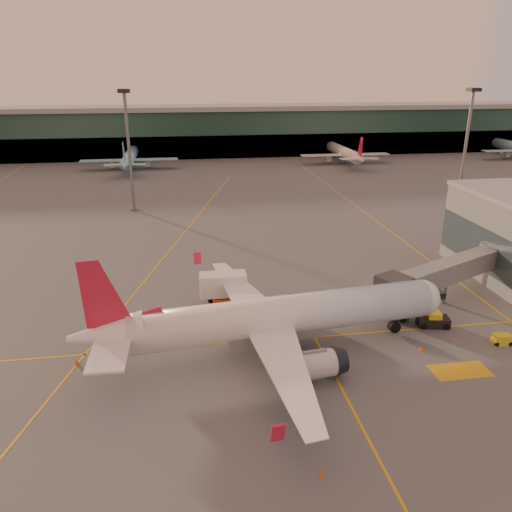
{
  "coord_description": "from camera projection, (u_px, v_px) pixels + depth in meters",
  "views": [
    {
      "loc": [
        -9.38,
        -44.3,
        28.86
      ],
      "look_at": [
        0.31,
        19.45,
        5.0
      ],
      "focal_mm": 35.0,
      "sensor_mm": 36.0,
      "label": 1
    }
  ],
  "objects": [
    {
      "name": "terminal",
      "position": [
        205.0,
        131.0,
        180.84
      ],
      "size": [
        400.0,
        20.0,
        17.6
      ],
      "color": "#19382D",
      "rests_on": "ground"
    },
    {
      "name": "main_airplane",
      "position": [
        273.0,
        318.0,
        53.41
      ],
      "size": [
        41.24,
        37.28,
        12.45
      ],
      "rotation": [
        0.0,
        0.0,
        0.11
      ],
      "color": "white",
      "rests_on": "ground"
    },
    {
      "name": "cone_tail",
      "position": [
        77.0,
        362.0,
        52.22
      ],
      "size": [
        0.5,
        0.5,
        0.63
      ],
      "color": "#E8520C",
      "rests_on": "ground"
    },
    {
      "name": "catering_truck",
      "position": [
        224.0,
        288.0,
        64.37
      ],
      "size": [
        5.98,
        2.75,
        4.62
      ],
      "rotation": [
        0.0,
        0.0,
        -0.01
      ],
      "color": "#BD4A1B",
      "rests_on": "ground"
    },
    {
      "name": "cone_nose",
      "position": [
        452.0,
        340.0,
        56.62
      ],
      "size": [
        0.38,
        0.38,
        0.49
      ],
      "color": "#E8520C",
      "rests_on": "ground"
    },
    {
      "name": "cone_fwd",
      "position": [
        422.0,
        348.0,
        54.81
      ],
      "size": [
        0.49,
        0.49,
        0.62
      ],
      "color": "#E8520C",
      "rests_on": "ground"
    },
    {
      "name": "jet_bridge",
      "position": [
        454.0,
        271.0,
        65.63
      ],
      "size": [
        23.41,
        13.34,
        6.07
      ],
      "color": "slate",
      "rests_on": "ground"
    },
    {
      "name": "cone_wing_right",
      "position": [
        322.0,
        473.0,
        37.86
      ],
      "size": [
        0.43,
        0.43,
        0.55
      ],
      "color": "#E8520C",
      "rests_on": "ground"
    },
    {
      "name": "pushback_tug",
      "position": [
        433.0,
        320.0,
        60.01
      ],
      "size": [
        3.99,
        2.66,
        1.89
      ],
      "rotation": [
        0.0,
        0.0,
        -0.2
      ],
      "color": "black",
      "rests_on": "ground"
    },
    {
      "name": "gpu_cart",
      "position": [
        502.0,
        339.0,
        56.13
      ],
      "size": [
        2.1,
        1.37,
        1.17
      ],
      "rotation": [
        0.0,
        0.0,
        -0.09
      ],
      "color": "gold",
      "rests_on": "ground"
    },
    {
      "name": "taxi_markings",
      "position": [
        195.0,
        237.0,
        92.62
      ],
      "size": [
        100.12,
        173.0,
        0.01
      ],
      "color": "orange",
      "rests_on": "ground"
    },
    {
      "name": "ground",
      "position": [
        281.0,
        364.0,
        52.41
      ],
      "size": [
        600.0,
        600.0,
        0.0
      ],
      "primitive_type": "plane",
      "color": "#4C4F54",
      "rests_on": "ground"
    },
    {
      "name": "mast_west_near",
      "position": [
        128.0,
        142.0,
        105.63
      ],
      "size": [
        2.4,
        2.4,
        25.6
      ],
      "color": "slate",
      "rests_on": "ground"
    },
    {
      "name": "distant_aircraft_row",
      "position": [
        243.0,
        166.0,
        163.35
      ],
      "size": [
        350.0,
        34.0,
        13.0
      ],
      "color": "#80C4D6",
      "rests_on": "ground"
    },
    {
      "name": "cone_wing_left",
      "position": [
        244.0,
        283.0,
        71.88
      ],
      "size": [
        0.47,
        0.47,
        0.6
      ],
      "color": "#E8520C",
      "rests_on": "ground"
    },
    {
      "name": "mast_east_near",
      "position": [
        467.0,
        138.0,
        112.49
      ],
      "size": [
        2.4,
        2.4,
        25.6
      ],
      "color": "slate",
      "rests_on": "ground"
    }
  ]
}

